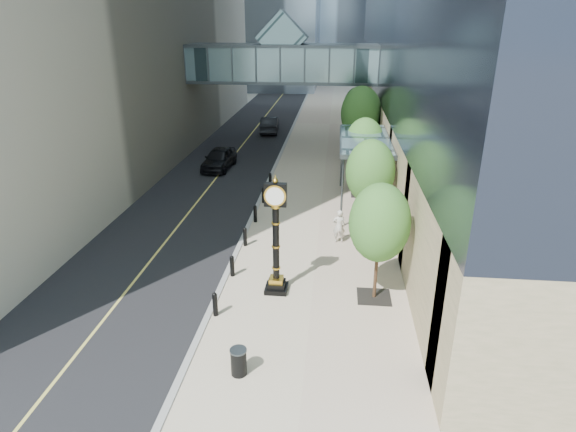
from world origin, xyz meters
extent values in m
plane|color=gray|center=(0.00, 0.00, 0.00)|extent=(320.00, 320.00, 0.00)
cube|color=black|center=(-7.00, 40.00, 0.01)|extent=(8.00, 180.00, 0.02)
cube|color=tan|center=(1.00, 40.00, 0.03)|extent=(8.00, 180.00, 0.06)
cube|color=gray|center=(-3.00, 40.00, 0.04)|extent=(0.25, 180.00, 0.07)
cube|color=#44656E|center=(-3.00, 28.00, 7.50)|extent=(17.00, 4.00, 3.00)
cube|color=#383F44|center=(-3.00, 28.00, 6.05)|extent=(17.00, 4.20, 0.25)
cube|color=#383F44|center=(-3.00, 28.00, 8.95)|extent=(17.00, 4.20, 0.25)
cube|color=#44656E|center=(-3.00, 28.00, 9.60)|extent=(4.24, 3.00, 4.24)
cube|color=#383F44|center=(3.50, 14.00, 4.20)|extent=(3.00, 8.00, 0.25)
cube|color=#44656E|center=(3.50, 14.00, 4.35)|extent=(2.80, 7.80, 0.06)
cylinder|color=#383F44|center=(2.20, 10.30, 2.10)|extent=(0.12, 0.12, 4.20)
cylinder|color=#383F44|center=(2.20, 17.70, 2.10)|extent=(0.12, 0.12, 4.20)
cylinder|color=black|center=(-2.70, 1.00, 0.51)|extent=(0.20, 0.20, 0.90)
cylinder|color=black|center=(-2.70, 4.20, 0.51)|extent=(0.20, 0.20, 0.90)
cylinder|color=black|center=(-2.70, 7.40, 0.51)|extent=(0.20, 0.20, 0.90)
cylinder|color=black|center=(-2.70, 10.60, 0.51)|extent=(0.20, 0.20, 0.90)
cylinder|color=black|center=(-2.70, 13.80, 0.51)|extent=(0.20, 0.20, 0.90)
cylinder|color=black|center=(-2.70, 17.00, 0.51)|extent=(0.20, 0.20, 0.90)
cube|color=black|center=(3.60, 3.00, 0.07)|extent=(1.40, 1.40, 0.02)
cylinder|color=#3E2A1A|center=(3.60, 3.00, 1.39)|extent=(0.14, 0.14, 2.66)
ellipsoid|color=#2D5F23|center=(3.60, 3.00, 3.45)|extent=(2.44, 2.44, 3.25)
cube|color=black|center=(3.60, 9.50, 0.07)|extent=(1.40, 1.40, 0.02)
cylinder|color=#3E2A1A|center=(3.60, 9.50, 1.45)|extent=(0.14, 0.14, 2.78)
ellipsoid|color=#2D5F23|center=(3.60, 9.50, 3.60)|extent=(2.55, 2.55, 3.40)
cube|color=black|center=(3.60, 16.00, 0.07)|extent=(1.40, 1.40, 0.02)
cylinder|color=#3E2A1A|center=(3.60, 16.00, 1.43)|extent=(0.14, 0.14, 2.73)
ellipsoid|color=#2D5F23|center=(3.60, 16.00, 3.54)|extent=(2.50, 2.50, 3.34)
cube|color=black|center=(3.60, 22.50, 0.07)|extent=(1.40, 1.40, 0.02)
cylinder|color=#3E2A1A|center=(3.60, 22.50, 1.74)|extent=(0.14, 0.14, 3.36)
ellipsoid|color=#2D5F23|center=(3.60, 22.50, 4.34)|extent=(3.08, 3.08, 4.10)
cube|color=black|center=(3.60, 29.00, 0.07)|extent=(1.40, 1.40, 0.02)
cylinder|color=#3E2A1A|center=(3.60, 29.00, 1.51)|extent=(0.14, 0.14, 2.91)
ellipsoid|color=#2D5F23|center=(3.60, 29.00, 3.76)|extent=(2.66, 2.66, 3.55)
cube|color=black|center=(-0.55, 3.11, 0.17)|extent=(0.96, 0.96, 0.21)
cube|color=black|center=(-0.55, 3.11, 0.38)|extent=(0.75, 0.75, 0.21)
cube|color=gold|center=(-0.55, 3.11, 0.59)|extent=(0.59, 0.59, 0.21)
cylinder|color=black|center=(-0.55, 3.11, 2.33)|extent=(0.27, 0.27, 3.27)
cube|color=black|center=(-0.55, 3.11, 4.43)|extent=(0.90, 0.33, 0.95)
cylinder|color=white|center=(-0.55, 3.30, 4.43)|extent=(0.74, 0.05, 0.74)
cylinder|color=white|center=(-0.55, 2.93, 4.43)|extent=(0.74, 0.05, 0.74)
sphere|color=gold|center=(-0.55, 3.11, 5.01)|extent=(0.21, 0.21, 0.21)
cylinder|color=black|center=(-1.12, -2.26, 0.51)|extent=(0.66, 0.66, 0.90)
imported|color=beige|center=(2.09, 8.34, 0.96)|extent=(0.71, 0.52, 1.79)
imported|color=black|center=(-7.32, 21.25, 0.84)|extent=(2.22, 4.92, 1.64)
imported|color=black|center=(-5.18, 34.95, 0.84)|extent=(2.04, 5.06, 1.63)
camera|label=1|loc=(1.75, -14.75, 10.80)|focal=30.00mm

